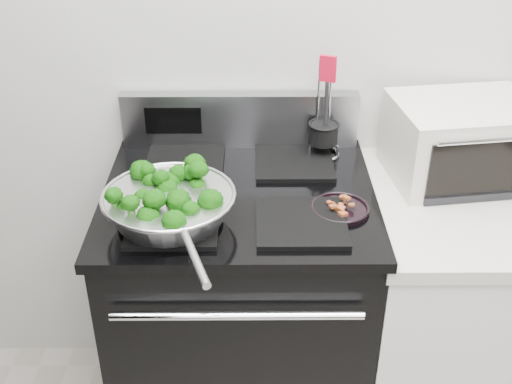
{
  "coord_description": "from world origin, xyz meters",
  "views": [
    {
      "loc": [
        -0.26,
        -0.18,
        1.91
      ],
      "look_at": [
        -0.25,
        1.36,
        0.98
      ],
      "focal_mm": 45.0,
      "sensor_mm": 36.0,
      "label": 1
    }
  ],
  "objects_px": {
    "bacon_plate": "(340,205)",
    "toaster_oven": "(462,141)",
    "gas_range": "(241,312)",
    "utensil_holder": "(323,138)",
    "skillet": "(170,205)"
  },
  "relations": [
    {
      "from": "bacon_plate",
      "to": "toaster_oven",
      "type": "height_order",
      "value": "toaster_oven"
    },
    {
      "from": "gas_range",
      "to": "utensil_holder",
      "type": "xyz_separation_m",
      "value": [
        0.26,
        0.22,
        0.52
      ]
    },
    {
      "from": "gas_range",
      "to": "utensil_holder",
      "type": "distance_m",
      "value": 0.63
    },
    {
      "from": "gas_range",
      "to": "bacon_plate",
      "type": "height_order",
      "value": "gas_range"
    },
    {
      "from": "bacon_plate",
      "to": "toaster_oven",
      "type": "bearing_deg",
      "value": 32.22
    },
    {
      "from": "gas_range",
      "to": "bacon_plate",
      "type": "xyz_separation_m",
      "value": [
        0.28,
        -0.11,
        0.48
      ]
    },
    {
      "from": "gas_range",
      "to": "toaster_oven",
      "type": "bearing_deg",
      "value": 11.93
    },
    {
      "from": "utensil_holder",
      "to": "gas_range",
      "type": "bearing_deg",
      "value": -119.46
    },
    {
      "from": "gas_range",
      "to": "utensil_holder",
      "type": "bearing_deg",
      "value": 40.4
    },
    {
      "from": "skillet",
      "to": "utensil_holder",
      "type": "height_order",
      "value": "utensil_holder"
    },
    {
      "from": "skillet",
      "to": "toaster_oven",
      "type": "distance_m",
      "value": 0.91
    },
    {
      "from": "skillet",
      "to": "bacon_plate",
      "type": "bearing_deg",
      "value": -11.61
    },
    {
      "from": "utensil_holder",
      "to": "toaster_oven",
      "type": "xyz_separation_m",
      "value": [
        0.41,
        -0.08,
        0.03
      ]
    },
    {
      "from": "bacon_plate",
      "to": "toaster_oven",
      "type": "xyz_separation_m",
      "value": [
        0.39,
        0.25,
        0.07
      ]
    },
    {
      "from": "bacon_plate",
      "to": "skillet",
      "type": "bearing_deg",
      "value": -173.22
    }
  ]
}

